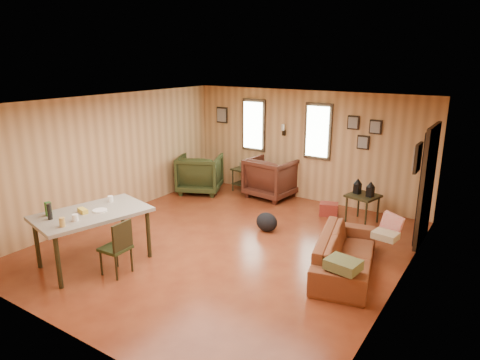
% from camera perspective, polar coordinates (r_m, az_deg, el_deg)
% --- Properties ---
extents(room, '(5.54, 6.04, 2.44)m').
position_cam_1_polar(room, '(7.06, 0.59, 0.76)').
color(room, brown).
rests_on(room, ground).
extents(sofa, '(0.98, 2.01, 0.76)m').
position_cam_1_polar(sofa, '(6.56, 13.97, -8.68)').
color(sofa, brown).
rests_on(sofa, ground).
extents(recliner_brown, '(1.06, 1.01, 1.00)m').
position_cam_1_polar(recliner_brown, '(9.65, 4.26, 0.58)').
color(recliner_brown, '#482015').
rests_on(recliner_brown, ground).
extents(recliner_green, '(1.24, 1.21, 0.98)m').
position_cam_1_polar(recliner_green, '(10.03, -5.37, 1.10)').
color(recliner_green, '#2A3317').
rests_on(recliner_green, ground).
extents(end_table, '(0.59, 0.54, 0.67)m').
position_cam_1_polar(end_table, '(10.10, 0.67, 0.61)').
color(end_table, '#2A2712').
rests_on(end_table, ground).
extents(side_table, '(0.64, 0.64, 0.85)m').
position_cam_1_polar(side_table, '(8.44, 16.13, -1.75)').
color(side_table, '#2A2712').
rests_on(side_table, ground).
extents(cooler, '(0.42, 0.35, 0.26)m').
position_cam_1_polar(cooler, '(8.79, 11.75, -3.83)').
color(cooler, maroon).
rests_on(cooler, ground).
extents(backpack, '(0.46, 0.38, 0.35)m').
position_cam_1_polar(backpack, '(7.84, 3.58, -5.61)').
color(backpack, black).
rests_on(backpack, ground).
extents(sofa_pillows, '(0.63, 1.82, 0.37)m').
position_cam_1_polar(sofa_pillows, '(6.38, 16.69, -8.37)').
color(sofa_pillows, brown).
rests_on(sofa_pillows, sofa).
extents(dining_table, '(1.33, 1.81, 1.07)m').
position_cam_1_polar(dining_table, '(6.84, -19.26, -4.64)').
color(dining_table, gray).
rests_on(dining_table, ground).
extents(dining_chair, '(0.39, 0.39, 0.83)m').
position_cam_1_polar(dining_chair, '(6.47, -15.93, -8.33)').
color(dining_chair, '#2A3317').
rests_on(dining_chair, ground).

